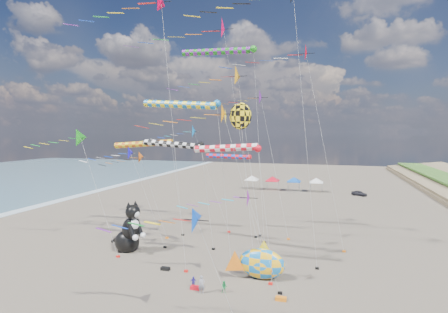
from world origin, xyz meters
TOP-DOWN VIEW (x-y plane):
  - delta_kite_0 at (-6.09, 9.26)m, footprint 13.29×2.38m
  - delta_kite_1 at (-15.76, 10.88)m, footprint 11.73×2.17m
  - delta_kite_2 at (-6.74, 23.49)m, footprint 10.67×1.89m
  - delta_kite_3 at (7.53, 19.66)m, footprint 14.06×2.22m
  - delta_kite_5 at (4.34, 7.16)m, footprint 8.40×1.77m
  - delta_kite_6 at (-2.45, 22.18)m, footprint 17.31×2.93m
  - delta_kite_7 at (-0.16, 10.53)m, footprint 13.26×1.98m
  - delta_kite_8 at (-12.29, 15.19)m, footprint 10.96×1.78m
  - delta_kite_9 at (2.58, 0.10)m, footprint 9.26×1.89m
  - delta_kite_10 at (1.30, 15.52)m, footprint 10.62×2.39m
  - delta_kite_11 at (-11.98, 18.60)m, footprint 8.53×1.71m
  - delta_kite_12 at (1.66, 22.54)m, footprint 11.88×2.18m
  - windsock_0 at (-3.02, 11.47)m, footprint 9.81×0.77m
  - windsock_1 at (-12.21, 20.39)m, footprint 10.04×0.83m
  - windsock_2 at (-1.63, 20.30)m, footprint 10.72×0.84m
  - windsock_3 at (-1.18, 23.01)m, footprint 7.57×0.61m
  - windsock_4 at (-6.14, 16.21)m, footprint 9.08×0.73m
  - windsock_5 at (2.27, 10.22)m, footprint 7.87×0.69m
  - angelfish_kite at (2.77, 11.64)m, footprint 3.74×3.02m
  - cat_inflatable at (-10.41, 12.95)m, footprint 4.88×3.50m
  - fish_inflatable at (5.46, 9.76)m, footprint 5.87×3.06m
  - person_adult at (1.16, 5.39)m, footprint 0.67×0.59m
  - child_green at (3.00, 5.98)m, footprint 0.59×0.51m
  - child_blue at (0.10, 6.16)m, footprint 0.66×0.49m
  - kite_bag_0 at (7.79, 6.05)m, footprint 0.90×0.44m
  - kite_bag_1 at (-4.03, 9.10)m, footprint 0.90×0.44m
  - kite_bag_2 at (0.40, 5.97)m, footprint 0.90×0.44m
  - tent_row at (1.50, 60.00)m, footprint 19.20×4.20m
  - parked_car at (18.08, 58.00)m, footprint 3.46×2.73m

SIDE VIEW (x-z plane):
  - kite_bag_0 at x=7.79m, z-range 0.00..0.30m
  - kite_bag_1 at x=-4.03m, z-range 0.00..0.30m
  - kite_bag_2 at x=0.40m, z-range 0.00..0.30m
  - child_blue at x=0.10m, z-range 0.00..1.05m
  - child_green at x=3.00m, z-range 0.00..1.07m
  - parked_car at x=18.08m, z-range 0.00..1.10m
  - person_adult at x=1.16m, z-range 0.00..1.54m
  - fish_inflatable at x=5.46m, z-range -0.37..3.33m
  - cat_inflatable at x=-10.41m, z-range 0.00..5.94m
  - tent_row at x=1.50m, z-range 1.25..5.05m
  - delta_kite_9 at x=2.58m, z-range 3.21..12.24m
  - delta_kite_5 at x=4.34m, z-range 3.29..12.37m
  - delta_kite_11 at x=-11.98m, z-range 4.45..15.85m
  - windsock_3 at x=-1.18m, z-range 4.99..15.77m
  - delta_kite_8 at x=-12.29m, z-range 4.74..16.81m
  - windsock_1 at x=-12.21m, z-range 5.81..18.35m
  - windsock_5 at x=2.27m, z-range 5.84..18.39m
  - windsock_4 at x=-6.14m, z-range 5.89..18.52m
  - delta_kite_1 at x=-15.76m, z-range 5.72..19.95m
  - delta_kite_2 at x=-6.74m, z-range 6.11..20.92m
  - delta_kite_7 at x=-0.16m, z-range 6.85..23.31m
  - angelfish_kite at x=2.77m, z-range 6.85..23.44m
  - windsock_0 at x=-3.02m, z-range 7.99..24.90m
  - delta_kite_12 at x=1.66m, z-range 8.26..27.62m
  - delta_kite_10 at x=1.30m, z-range 9.08..30.19m
  - delta_kite_3 at x=7.53m, z-range 10.48..34.37m
  - windsock_2 at x=-1.63m, z-range 11.54..35.63m
  - delta_kite_0 at x=-6.09m, z-range 12.02..39.10m
  - delta_kite_6 at x=-2.45m, z-range 12.34..40.50m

